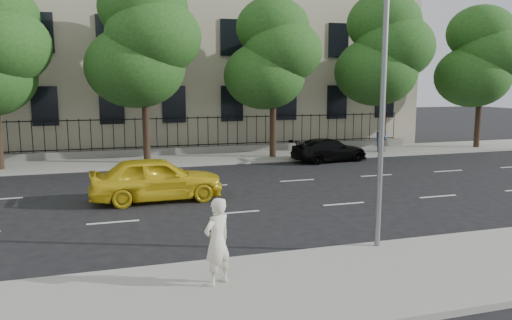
# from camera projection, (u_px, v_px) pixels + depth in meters

# --- Properties ---
(ground) EXTENTS (120.00, 120.00, 0.00)m
(ground) POSITION_uv_depth(u_px,v_px,m) (259.00, 234.00, 14.42)
(ground) COLOR black
(ground) RESTS_ON ground
(near_sidewalk) EXTENTS (60.00, 4.00, 0.15)m
(near_sidewalk) POSITION_uv_depth(u_px,v_px,m) (315.00, 285.00, 10.63)
(near_sidewalk) COLOR gray
(near_sidewalk) RESTS_ON ground
(far_sidewalk) EXTENTS (60.00, 4.00, 0.15)m
(far_sidewalk) POSITION_uv_depth(u_px,v_px,m) (183.00, 160.00, 27.62)
(far_sidewalk) COLOR gray
(far_sidewalk) RESTS_ON ground
(lane_markings) EXTENTS (49.60, 4.62, 0.01)m
(lane_markings) POSITION_uv_depth(u_px,v_px,m) (221.00, 198.00, 18.90)
(lane_markings) COLOR silver
(lane_markings) RESTS_ON ground
(masonry_building) EXTENTS (34.60, 12.11, 18.50)m
(masonry_building) POSITION_uv_depth(u_px,v_px,m) (160.00, 14.00, 34.66)
(masonry_building) COLOR #B5AA90
(masonry_building) RESTS_ON ground
(iron_fence) EXTENTS (30.00, 0.50, 2.20)m
(iron_fence) POSITION_uv_depth(u_px,v_px,m) (178.00, 146.00, 29.13)
(iron_fence) COLOR slate
(iron_fence) RESTS_ON far_sidewalk
(street_light) EXTENTS (0.25, 3.32, 8.05)m
(street_light) POSITION_uv_depth(u_px,v_px,m) (373.00, 50.00, 12.68)
(street_light) COLOR slate
(street_light) RESTS_ON near_sidewalk
(tree_c) EXTENTS (5.89, 5.50, 9.80)m
(tree_c) POSITION_uv_depth(u_px,v_px,m) (144.00, 41.00, 25.45)
(tree_c) COLOR #382619
(tree_c) RESTS_ON far_sidewalk
(tree_d) EXTENTS (5.34, 4.94, 8.84)m
(tree_d) POSITION_uv_depth(u_px,v_px,m) (273.00, 54.00, 27.58)
(tree_d) COLOR #382619
(tree_d) RESTS_ON far_sidewalk
(tree_e) EXTENTS (5.71, 5.31, 9.46)m
(tree_e) POSITION_uv_depth(u_px,v_px,m) (384.00, 50.00, 29.57)
(tree_e) COLOR #382619
(tree_e) RESTS_ON far_sidewalk
(tree_f) EXTENTS (5.52, 5.12, 9.01)m
(tree_f) POSITION_uv_depth(u_px,v_px,m) (481.00, 57.00, 31.67)
(tree_f) COLOR #382619
(tree_f) RESTS_ON far_sidewalk
(yellow_taxi) EXTENTS (4.85, 2.01, 1.64)m
(yellow_taxi) POSITION_uv_depth(u_px,v_px,m) (157.00, 179.00, 18.37)
(yellow_taxi) COLOR yellow
(yellow_taxi) RESTS_ON ground
(black_sedan) EXTENTS (4.55, 2.32, 1.26)m
(black_sedan) POSITION_uv_depth(u_px,v_px,m) (329.00, 150.00, 27.42)
(black_sedan) COLOR black
(black_sedan) RESTS_ON ground
(woman_near) EXTENTS (0.81, 0.73, 1.86)m
(woman_near) POSITION_uv_depth(u_px,v_px,m) (217.00, 241.00, 10.36)
(woman_near) COLOR silver
(woman_near) RESTS_ON near_sidewalk
(pedestrian_far) EXTENTS (0.68, 0.84, 1.64)m
(pedestrian_far) POSITION_uv_depth(u_px,v_px,m) (381.00, 138.00, 30.14)
(pedestrian_far) COLOR #27458E
(pedestrian_far) RESTS_ON far_sidewalk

